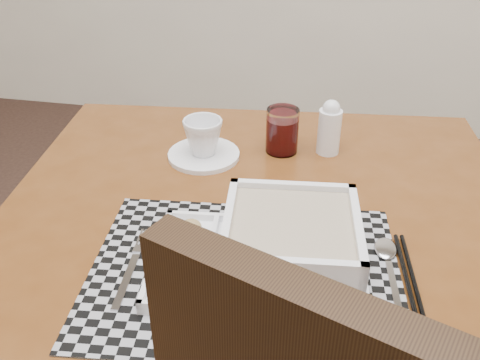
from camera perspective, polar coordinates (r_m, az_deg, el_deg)
name	(u,v)px	position (r m, az deg, el deg)	size (l,w,h in m)	color
dining_table	(258,256)	(0.97, 1.91, -8.13)	(1.03, 1.03, 0.70)	#572D0F
placemat	(245,272)	(0.83, 0.50, -9.82)	(0.47, 0.36, 0.00)	#95959C
serving_tray	(281,247)	(0.82, 4.44, -7.17)	(0.34, 0.26, 0.09)	white
fork	(135,265)	(0.85, -11.19, -8.85)	(0.04, 0.19, 0.00)	#BBBBC2
spoon	(387,254)	(0.88, 15.39, -7.62)	(0.04, 0.18, 0.01)	#BBBBC2
chopsticks	(412,287)	(0.84, 17.87, -10.79)	(0.04, 0.24, 0.01)	black
saucer	(204,155)	(1.12, -3.88, 2.69)	(0.15, 0.15, 0.01)	white
cup	(203,137)	(1.10, -3.96, 4.64)	(0.08, 0.08, 0.08)	white
juice_glass	(282,132)	(1.13, 4.51, 5.11)	(0.07, 0.07, 0.10)	white
creamer_bottle	(329,128)	(1.13, 9.52, 5.52)	(0.05, 0.05, 0.12)	white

